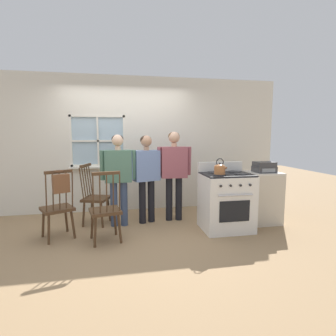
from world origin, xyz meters
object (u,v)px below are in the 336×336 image
at_px(chair_near_wall, 95,198).
at_px(potted_plant, 107,161).
at_px(chair_by_window, 58,208).
at_px(side_counter, 262,197).
at_px(person_adult_right, 174,167).
at_px(stereo, 264,167).
at_px(stove, 226,201).
at_px(chair_center_cluster, 105,211).
at_px(person_teen_center, 147,171).
at_px(handbag, 61,183).
at_px(person_elderly_left, 118,172).
at_px(kettle, 220,169).

bearing_deg(chair_near_wall, potted_plant, 2.25).
distance_m(chair_by_window, side_counter, 3.37).
bearing_deg(chair_near_wall, person_adult_right, -74.19).
relative_size(chair_near_wall, stereo, 3.07).
distance_m(stove, stereo, 0.94).
relative_size(side_counter, stereo, 2.65).
bearing_deg(stereo, chair_center_cluster, -172.78).
bearing_deg(chair_by_window, person_teen_center, 171.76).
bearing_deg(side_counter, chair_center_cluster, -172.34).
distance_m(chair_center_cluster, handbag, 0.73).
bearing_deg(person_elderly_left, stereo, -7.76).
bearing_deg(stereo, person_elderly_left, 172.82).
distance_m(chair_near_wall, kettle, 2.18).
relative_size(person_elderly_left, person_adult_right, 0.97).
bearing_deg(side_counter, chair_by_window, -178.24).
xyz_separation_m(chair_by_window, person_teen_center, (1.38, 0.48, 0.47)).
relative_size(kettle, stereo, 0.73).
height_order(kettle, handbag, kettle).
xyz_separation_m(stove, stereo, (0.77, 0.19, 0.51)).
bearing_deg(stove, chair_near_wall, 162.37).
bearing_deg(person_elderly_left, person_adult_right, 6.85).
relative_size(chair_by_window, chair_near_wall, 1.00).
bearing_deg(person_elderly_left, chair_near_wall, 156.54).
height_order(chair_center_cluster, kettle, kettle).
distance_m(chair_by_window, person_elderly_left, 1.09).
height_order(chair_by_window, chair_near_wall, same).
bearing_deg(chair_near_wall, person_elderly_left, -95.22).
xyz_separation_m(stove, potted_plant, (-1.92, 1.39, 0.56)).
xyz_separation_m(chair_by_window, kettle, (2.43, -0.24, 0.57)).
height_order(stove, kettle, kettle).
bearing_deg(chair_near_wall, stereo, -81.88).
distance_m(chair_by_window, handbag, 0.48).
height_order(chair_near_wall, person_teen_center, person_teen_center).
distance_m(person_teen_center, handbag, 1.45).
relative_size(person_adult_right, handbag, 5.20).
relative_size(chair_by_window, stove, 0.96).
height_order(chair_by_window, person_teen_center, person_teen_center).
xyz_separation_m(person_teen_center, kettle, (1.05, -0.72, 0.10)).
xyz_separation_m(person_teen_center, stove, (1.23, -0.59, -0.45)).
distance_m(person_teen_center, person_adult_right, 0.50).
height_order(chair_center_cluster, handbag, same).
xyz_separation_m(stove, kettle, (-0.17, -0.13, 0.55)).
height_order(chair_center_cluster, person_adult_right, person_adult_right).
bearing_deg(person_adult_right, person_elderly_left, -170.30).
distance_m(chair_center_cluster, stove, 1.91).
bearing_deg(chair_center_cluster, potted_plant, -101.63).
distance_m(chair_by_window, person_teen_center, 1.53).
xyz_separation_m(chair_center_cluster, potted_plant, (-0.02, 1.53, 0.58)).
bearing_deg(potted_plant, person_adult_right, -32.41).
bearing_deg(side_counter, kettle, -160.07).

